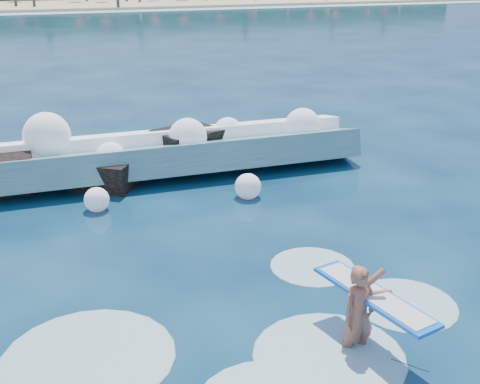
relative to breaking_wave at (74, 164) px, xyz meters
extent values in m
plane|color=#071E38|center=(1.74, -7.32, -0.51)|extent=(200.00, 200.00, 0.00)
cube|color=tan|center=(1.74, 70.68, -0.31)|extent=(140.00, 20.00, 0.40)
cube|color=silver|center=(1.74, 59.68, -0.47)|extent=(140.00, 5.00, 0.08)
cube|color=teal|center=(0.00, -0.16, -0.09)|extent=(17.07, 2.60, 1.42)
cube|color=white|center=(0.00, 0.64, 0.34)|extent=(17.07, 1.20, 0.66)
cube|color=black|center=(0.78, -0.76, -0.19)|extent=(2.10, 1.99, 0.92)
cube|color=black|center=(3.48, 0.44, -0.06)|extent=(2.26, 2.05, 1.29)
imported|color=#9B5A48|center=(3.77, -9.75, 0.07)|extent=(0.71, 0.52, 1.79)
cube|color=blue|center=(4.05, -9.70, 0.38)|extent=(1.09, 2.51, 0.06)
cube|color=silver|center=(4.05, -9.70, 0.40)|extent=(0.95, 2.29, 0.06)
cylinder|color=black|center=(3.95, -10.95, -0.06)|extent=(0.01, 0.91, 0.43)
sphere|color=white|center=(-0.64, 0.43, 0.79)|extent=(1.34, 1.34, 1.34)
sphere|color=white|center=(1.04, -0.10, 0.13)|extent=(0.88, 0.88, 0.88)
sphere|color=white|center=(3.36, -0.11, 0.51)|extent=(1.16, 1.16, 1.16)
sphere|color=white|center=(4.83, 0.52, 0.39)|extent=(0.91, 0.91, 0.91)
sphere|color=white|center=(7.14, -0.08, 0.52)|extent=(1.15, 1.15, 1.15)
sphere|color=white|center=(0.35, -2.43, -0.23)|extent=(0.65, 0.65, 0.65)
sphere|color=white|center=(4.31, -2.83, -0.21)|extent=(0.72, 0.72, 0.72)
ellipsoid|color=silver|center=(3.23, -9.82, -0.51)|extent=(2.53, 2.53, 0.13)
ellipsoid|color=silver|center=(5.28, -8.88, -0.51)|extent=(1.96, 1.96, 0.10)
ellipsoid|color=silver|center=(-0.49, -8.60, -0.51)|extent=(2.87, 2.87, 0.14)
ellipsoid|color=silver|center=(4.28, -6.96, -0.51)|extent=(1.80, 1.80, 0.09)
cube|color=#3F332D|center=(7.59, 64.64, 0.58)|extent=(0.35, 0.22, 1.38)
camera|label=1|loc=(-0.78, -17.06, 5.53)|focal=45.00mm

